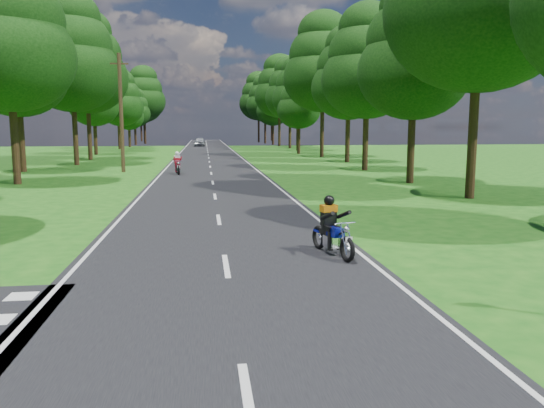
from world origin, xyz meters
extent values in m
plane|color=#175212|center=(0.00, 0.00, 0.00)|extent=(160.00, 160.00, 0.00)
cube|color=black|center=(0.00, 50.00, 0.01)|extent=(7.00, 140.00, 0.02)
cube|color=silver|center=(0.00, -4.00, 0.02)|extent=(0.12, 2.00, 0.01)
cube|color=silver|center=(0.00, 2.00, 0.02)|extent=(0.12, 2.00, 0.01)
cube|color=silver|center=(0.00, 8.00, 0.02)|extent=(0.12, 2.00, 0.01)
cube|color=silver|center=(0.00, 14.00, 0.02)|extent=(0.12, 2.00, 0.01)
cube|color=silver|center=(0.00, 20.00, 0.02)|extent=(0.12, 2.00, 0.01)
cube|color=silver|center=(0.00, 26.00, 0.02)|extent=(0.12, 2.00, 0.01)
cube|color=silver|center=(0.00, 32.00, 0.02)|extent=(0.12, 2.00, 0.01)
cube|color=silver|center=(0.00, 38.00, 0.02)|extent=(0.12, 2.00, 0.01)
cube|color=silver|center=(0.00, 44.00, 0.02)|extent=(0.12, 2.00, 0.01)
cube|color=silver|center=(0.00, 50.00, 0.02)|extent=(0.12, 2.00, 0.01)
cube|color=silver|center=(0.00, 56.00, 0.02)|extent=(0.12, 2.00, 0.01)
cube|color=silver|center=(0.00, 62.00, 0.02)|extent=(0.12, 2.00, 0.01)
cube|color=silver|center=(0.00, 68.00, 0.02)|extent=(0.12, 2.00, 0.01)
cube|color=silver|center=(0.00, 74.00, 0.02)|extent=(0.12, 2.00, 0.01)
cube|color=silver|center=(0.00, 80.00, 0.02)|extent=(0.12, 2.00, 0.01)
cube|color=silver|center=(0.00, 86.00, 0.02)|extent=(0.12, 2.00, 0.01)
cube|color=silver|center=(0.00, 92.00, 0.02)|extent=(0.12, 2.00, 0.01)
cube|color=silver|center=(0.00, 98.00, 0.02)|extent=(0.12, 2.00, 0.01)
cube|color=silver|center=(0.00, 104.00, 0.02)|extent=(0.12, 2.00, 0.01)
cube|color=silver|center=(0.00, 110.00, 0.02)|extent=(0.12, 2.00, 0.01)
cube|color=silver|center=(0.00, 116.00, 0.02)|extent=(0.12, 2.00, 0.01)
cube|color=silver|center=(-3.30, 50.00, 0.02)|extent=(0.10, 140.00, 0.01)
cube|color=silver|center=(3.30, 50.00, 0.02)|extent=(0.10, 140.00, 0.01)
cube|color=silver|center=(-3.80, 0.30, 0.02)|extent=(0.50, 0.50, 0.01)
cylinder|color=black|center=(-10.57, 20.76, 1.96)|extent=(0.40, 0.40, 3.91)
ellipsoid|color=black|center=(-10.57, 20.76, 6.78)|extent=(6.85, 6.85, 5.82)
ellipsoid|color=black|center=(-10.57, 20.76, 8.68)|extent=(5.87, 5.87, 4.99)
cylinder|color=black|center=(-12.94, 29.18, 1.90)|extent=(0.40, 0.40, 3.79)
ellipsoid|color=black|center=(-12.94, 29.18, 6.57)|extent=(6.64, 6.64, 5.64)
ellipsoid|color=black|center=(-12.94, 29.18, 8.41)|extent=(5.69, 5.69, 4.84)
ellipsoid|color=black|center=(-12.94, 29.18, 10.26)|extent=(4.27, 4.27, 3.63)
cylinder|color=black|center=(-10.82, 35.60, 2.16)|extent=(0.40, 0.40, 4.32)
ellipsoid|color=black|center=(-10.82, 35.60, 7.47)|extent=(7.56, 7.56, 6.42)
ellipsoid|color=black|center=(-10.82, 35.60, 9.58)|extent=(6.48, 6.48, 5.51)
ellipsoid|color=black|center=(-10.82, 35.60, 11.68)|extent=(4.86, 4.86, 4.13)
cylinder|color=black|center=(-11.26, 43.10, 2.20)|extent=(0.40, 0.40, 4.40)
ellipsoid|color=black|center=(-11.26, 43.10, 7.62)|extent=(7.71, 7.71, 6.55)
ellipsoid|color=black|center=(-11.26, 43.10, 9.77)|extent=(6.60, 6.60, 5.61)
ellipsoid|color=black|center=(-11.26, 43.10, 11.92)|extent=(4.95, 4.95, 4.21)
cylinder|color=black|center=(-12.61, 52.78, 1.60)|extent=(0.40, 0.40, 3.20)
ellipsoid|color=black|center=(-12.61, 52.78, 5.54)|extent=(5.60, 5.60, 4.76)
ellipsoid|color=black|center=(-12.61, 52.78, 7.10)|extent=(4.80, 4.80, 4.08)
ellipsoid|color=black|center=(-12.61, 52.78, 8.66)|extent=(3.60, 3.60, 3.06)
cylinder|color=black|center=(-10.75, 60.15, 1.61)|extent=(0.40, 0.40, 3.22)
ellipsoid|color=black|center=(-10.75, 60.15, 5.58)|extent=(5.64, 5.64, 4.79)
ellipsoid|color=black|center=(-10.75, 60.15, 7.15)|extent=(4.83, 4.83, 4.11)
ellipsoid|color=black|center=(-10.75, 60.15, 8.72)|extent=(3.62, 3.62, 3.08)
cylinder|color=black|center=(-12.29, 67.91, 1.80)|extent=(0.40, 0.40, 3.61)
ellipsoid|color=black|center=(-12.29, 67.91, 6.25)|extent=(6.31, 6.31, 5.37)
ellipsoid|color=black|center=(-12.29, 67.91, 8.01)|extent=(5.41, 5.41, 4.60)
ellipsoid|color=black|center=(-12.29, 67.91, 9.76)|extent=(4.06, 4.06, 3.45)
cylinder|color=black|center=(-11.94, 75.74, 1.33)|extent=(0.40, 0.40, 2.67)
ellipsoid|color=black|center=(-11.94, 75.74, 4.62)|extent=(4.67, 4.67, 3.97)
ellipsoid|color=black|center=(-11.94, 75.74, 5.92)|extent=(4.00, 4.00, 3.40)
ellipsoid|color=black|center=(-11.94, 75.74, 7.22)|extent=(3.00, 3.00, 2.55)
cylinder|color=black|center=(-12.18, 84.90, 1.54)|extent=(0.40, 0.40, 3.09)
ellipsoid|color=black|center=(-12.18, 84.90, 5.34)|extent=(5.40, 5.40, 4.59)
ellipsoid|color=black|center=(-12.18, 84.90, 6.85)|extent=(4.63, 4.63, 3.93)
ellipsoid|color=black|center=(-12.18, 84.90, 8.35)|extent=(3.47, 3.47, 2.95)
cylinder|color=black|center=(-11.23, 91.41, 2.24)|extent=(0.40, 0.40, 4.48)
ellipsoid|color=black|center=(-11.23, 91.41, 7.75)|extent=(7.84, 7.84, 6.66)
ellipsoid|color=black|center=(-11.23, 91.41, 9.94)|extent=(6.72, 6.72, 5.71)
ellipsoid|color=black|center=(-11.23, 91.41, 12.12)|extent=(5.04, 5.04, 4.28)
cylinder|color=black|center=(-12.28, 100.39, 2.05)|extent=(0.40, 0.40, 4.09)
ellipsoid|color=black|center=(-12.28, 100.39, 7.09)|extent=(7.16, 7.16, 6.09)
ellipsoid|color=black|center=(-12.28, 100.39, 9.08)|extent=(6.14, 6.14, 5.22)
ellipsoid|color=black|center=(-12.28, 100.39, 11.08)|extent=(4.61, 4.61, 3.92)
cylinder|color=black|center=(11.06, 12.20, 2.28)|extent=(0.40, 0.40, 4.56)
ellipsoid|color=black|center=(11.06, 12.20, 7.89)|extent=(7.98, 7.98, 6.78)
cylinder|color=black|center=(10.92, 18.69, 1.75)|extent=(0.40, 0.40, 3.49)
ellipsoid|color=black|center=(10.92, 18.69, 6.05)|extent=(6.12, 6.12, 5.20)
ellipsoid|color=black|center=(10.92, 18.69, 7.75)|extent=(5.24, 5.24, 4.46)
ellipsoid|color=black|center=(10.92, 18.69, 9.46)|extent=(3.93, 3.93, 3.34)
cylinder|color=black|center=(11.06, 27.58, 1.85)|extent=(0.40, 0.40, 3.69)
ellipsoid|color=black|center=(11.06, 27.58, 6.39)|extent=(6.46, 6.46, 5.49)
ellipsoid|color=black|center=(11.06, 27.58, 8.19)|extent=(5.54, 5.54, 4.71)
ellipsoid|color=black|center=(11.06, 27.58, 9.99)|extent=(4.15, 4.15, 3.53)
cylinder|color=black|center=(12.17, 36.42, 1.87)|extent=(0.40, 0.40, 3.74)
ellipsoid|color=black|center=(12.17, 36.42, 6.48)|extent=(6.55, 6.55, 5.57)
ellipsoid|color=black|center=(12.17, 36.42, 8.31)|extent=(5.62, 5.62, 4.77)
ellipsoid|color=black|center=(12.17, 36.42, 10.13)|extent=(4.21, 4.21, 3.58)
cylinder|color=black|center=(11.72, 44.72, 2.32)|extent=(0.40, 0.40, 4.64)
ellipsoid|color=black|center=(11.72, 44.72, 8.04)|extent=(8.12, 8.12, 6.91)
ellipsoid|color=black|center=(11.72, 44.72, 10.30)|extent=(6.96, 6.96, 5.92)
ellipsoid|color=black|center=(11.72, 44.72, 12.56)|extent=(5.22, 5.22, 4.44)
cylinder|color=black|center=(10.55, 51.92, 1.45)|extent=(0.40, 0.40, 2.91)
ellipsoid|color=black|center=(10.55, 51.92, 5.03)|extent=(5.09, 5.09, 4.33)
ellipsoid|color=black|center=(10.55, 51.92, 6.45)|extent=(4.36, 4.36, 3.71)
ellipsoid|color=black|center=(10.55, 51.92, 7.87)|extent=(3.27, 3.27, 2.78)
cylinder|color=black|center=(11.77, 59.40, 1.94)|extent=(0.40, 0.40, 3.88)
ellipsoid|color=black|center=(11.77, 59.40, 6.71)|extent=(6.78, 6.78, 5.77)
ellipsoid|color=black|center=(11.77, 59.40, 8.60)|extent=(5.81, 5.81, 4.94)
ellipsoid|color=black|center=(11.77, 59.40, 10.49)|extent=(4.36, 4.36, 3.71)
cylinder|color=black|center=(12.10, 67.87, 2.09)|extent=(0.40, 0.40, 4.18)
ellipsoid|color=black|center=(12.10, 67.87, 7.23)|extent=(7.31, 7.31, 6.21)
ellipsoid|color=black|center=(12.10, 67.87, 9.27)|extent=(6.27, 6.27, 5.33)
ellipsoid|color=black|center=(12.10, 67.87, 11.31)|extent=(4.70, 4.70, 4.00)
cylinder|color=black|center=(11.80, 76.83, 2.32)|extent=(0.40, 0.40, 4.63)
ellipsoid|color=black|center=(11.80, 76.83, 8.02)|extent=(8.11, 8.11, 6.89)
ellipsoid|color=black|center=(11.80, 76.83, 10.28)|extent=(6.95, 6.95, 5.91)
ellipsoid|color=black|center=(11.80, 76.83, 12.54)|extent=(5.21, 5.21, 4.43)
cylinder|color=black|center=(11.69, 84.12, 1.68)|extent=(0.40, 0.40, 3.36)
ellipsoid|color=black|center=(11.69, 84.12, 5.82)|extent=(5.88, 5.88, 5.00)
ellipsoid|color=black|center=(11.69, 84.12, 7.46)|extent=(5.04, 5.04, 4.29)
ellipsoid|color=black|center=(11.69, 84.12, 9.10)|extent=(3.78, 3.78, 3.21)
cylinder|color=black|center=(11.14, 91.34, 2.04)|extent=(0.40, 0.40, 4.09)
ellipsoid|color=black|center=(11.14, 91.34, 7.07)|extent=(7.15, 7.15, 6.08)
ellipsoid|color=black|center=(11.14, 91.34, 9.07)|extent=(6.13, 6.13, 5.21)
ellipsoid|color=black|center=(11.14, 91.34, 11.06)|extent=(4.60, 4.60, 3.91)
cylinder|color=black|center=(10.68, 99.10, 2.24)|extent=(0.40, 0.40, 4.48)
ellipsoid|color=black|center=(10.68, 99.10, 7.76)|extent=(7.84, 7.84, 6.66)
ellipsoid|color=black|center=(10.68, 99.10, 9.94)|extent=(6.72, 6.72, 5.71)
ellipsoid|color=black|center=(10.68, 99.10, 12.13)|extent=(5.04, 5.04, 4.28)
cylinder|color=black|center=(-14.00, 110.00, 1.92)|extent=(0.40, 0.40, 3.84)
ellipsoid|color=black|center=(-14.00, 110.00, 6.65)|extent=(6.72, 6.72, 5.71)
ellipsoid|color=black|center=(-14.00, 110.00, 8.52)|extent=(5.76, 5.76, 4.90)
ellipsoid|color=black|center=(-14.00, 110.00, 10.39)|extent=(4.32, 4.32, 3.67)
cylinder|color=black|center=(15.00, 112.00, 2.08)|extent=(0.40, 0.40, 4.16)
ellipsoid|color=black|center=(15.00, 112.00, 7.20)|extent=(7.28, 7.28, 6.19)
ellipsoid|color=black|center=(15.00, 112.00, 9.23)|extent=(6.24, 6.24, 5.30)
ellipsoid|color=black|center=(15.00, 112.00, 11.26)|extent=(4.68, 4.68, 3.98)
cylinder|color=black|center=(-16.00, 95.00, 1.76)|extent=(0.40, 0.40, 3.52)
ellipsoid|color=black|center=(-16.00, 95.00, 6.09)|extent=(6.16, 6.16, 5.24)
ellipsoid|color=black|center=(-16.00, 95.00, 7.81)|extent=(5.28, 5.28, 4.49)
ellipsoid|color=black|center=(-16.00, 95.00, 9.53)|extent=(3.96, 3.96, 3.37)
cylinder|color=black|center=(17.00, 98.00, 2.24)|extent=(0.40, 0.40, 4.48)
ellipsoid|color=black|center=(17.00, 98.00, 7.76)|extent=(7.84, 7.84, 6.66)
ellipsoid|color=black|center=(17.00, 98.00, 9.94)|extent=(6.72, 6.72, 5.71)
ellipsoid|color=black|center=(17.00, 98.00, 12.12)|extent=(5.04, 5.04, 4.28)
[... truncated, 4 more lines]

